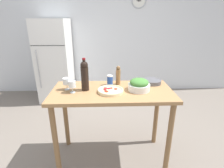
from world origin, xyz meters
name	(u,v)px	position (x,y,z in m)	size (l,w,h in m)	color
ground_plane	(112,156)	(0.00, 0.00, 0.00)	(14.00, 14.00, 0.00)	slate
wall_back	(108,34)	(0.00, 2.21, 1.30)	(6.40, 0.08, 2.60)	silver
refrigerator	(55,61)	(-1.09, 1.80, 0.81)	(0.62, 0.74, 1.61)	white
prep_counter	(112,102)	(0.00, 0.00, 0.75)	(1.30, 0.61, 0.89)	#A87A4C
wine_bottle	(85,75)	(-0.29, 0.02, 1.05)	(0.08, 0.08, 0.35)	black
wine_glass_near	(72,85)	(-0.41, -0.05, 0.97)	(0.08, 0.08, 0.13)	silver
wine_glass_far	(66,82)	(-0.49, 0.04, 0.98)	(0.08, 0.08, 0.13)	silver
pepper_mill	(118,76)	(0.08, 0.18, 0.99)	(0.05, 0.05, 0.22)	olive
salad_bowl	(139,85)	(0.29, -0.01, 0.95)	(0.23, 0.23, 0.13)	white
homemade_pizza	(110,90)	(-0.02, -0.05, 0.90)	(0.27, 0.27, 0.03)	beige
salt_canister	(110,80)	(-0.02, 0.16, 0.95)	(0.07, 0.07, 0.12)	#284CA3
cast_iron_skillet	(152,82)	(0.48, 0.19, 0.91)	(0.33, 0.21, 0.04)	#56565B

